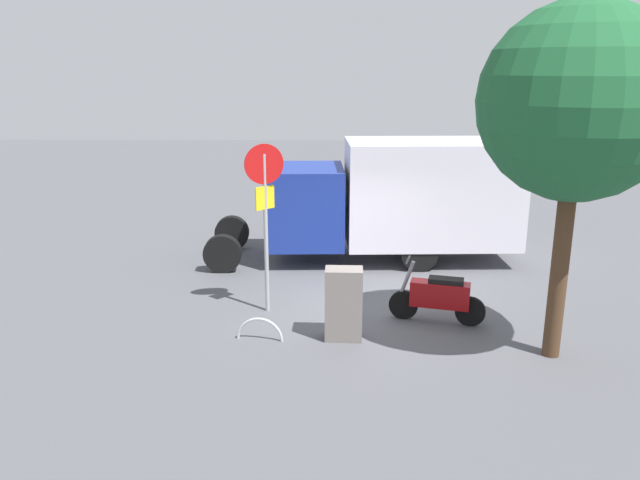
% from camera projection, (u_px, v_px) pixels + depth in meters
% --- Properties ---
extents(ground_plane, '(60.00, 60.00, 0.00)m').
position_uv_depth(ground_plane, '(379.00, 309.00, 12.32)').
color(ground_plane, '#4E4F54').
extents(box_truck_near, '(7.67, 2.49, 2.98)m').
position_uv_depth(box_truck_near, '(393.00, 196.00, 15.15)').
color(box_truck_near, black).
rests_on(box_truck_near, ground).
extents(motorcycle, '(1.78, 0.72, 1.20)m').
position_uv_depth(motorcycle, '(439.00, 296.00, 11.56)').
color(motorcycle, black).
rests_on(motorcycle, ground).
extents(stop_sign, '(0.71, 0.33, 3.32)m').
position_uv_depth(stop_sign, '(265.00, 202.00, 11.65)').
color(stop_sign, '#9E9EA3').
rests_on(stop_sign, ground).
extents(street_tree, '(3.03, 3.03, 5.68)m').
position_uv_depth(street_tree, '(578.00, 103.00, 9.25)').
color(street_tree, '#47301E').
rests_on(street_tree, ground).
extents(utility_cabinet, '(0.67, 0.44, 1.31)m').
position_uv_depth(utility_cabinet, '(344.00, 304.00, 10.82)').
color(utility_cabinet, slate).
rests_on(utility_cabinet, ground).
extents(bike_rack_hoop, '(0.85, 0.16, 0.85)m').
position_uv_depth(bike_rack_hoop, '(260.00, 340.00, 10.93)').
color(bike_rack_hoop, '#B7B7BC').
rests_on(bike_rack_hoop, ground).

